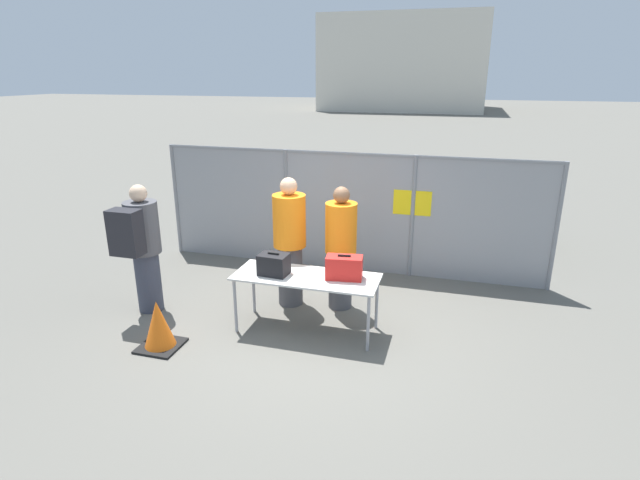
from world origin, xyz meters
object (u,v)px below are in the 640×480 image
object	(u,v)px
traveler_hooded	(141,245)
security_worker_near	(341,247)
suitcase_red	(344,267)
security_worker_far	(290,241)
suitcase_black	(274,264)
inspection_table	(306,280)
traffic_cone	(159,326)
utility_trailer	(440,215)

from	to	relation	value
traveler_hooded	security_worker_near	xyz separation A→B (m)	(2.57, 0.89, -0.08)
suitcase_red	security_worker_far	bearing A→B (deg)	145.67
traveler_hooded	suitcase_black	bearing A→B (deg)	1.73
inspection_table	suitcase_red	bearing A→B (deg)	6.96
suitcase_red	traffic_cone	bearing A→B (deg)	-154.94
traveler_hooded	security_worker_far	bearing A→B (deg)	23.83
traveler_hooded	traffic_cone	size ratio (longest dim) A/B	2.94
security_worker_far	traffic_cone	distance (m)	2.09
inspection_table	suitcase_red	xyz separation A→B (m)	(0.48, 0.06, 0.21)
inspection_table	security_worker_near	bearing A→B (deg)	71.91
utility_trailer	traffic_cone	distance (m)	6.21
suitcase_red	utility_trailer	size ratio (longest dim) A/B	0.11
inspection_table	traffic_cone	world-z (taller)	inspection_table
traffic_cone	utility_trailer	bearing A→B (deg)	60.75
traveler_hooded	utility_trailer	distance (m)	5.96
inspection_table	traveler_hooded	xyz separation A→B (m)	(-2.31, -0.10, 0.29)
suitcase_black	utility_trailer	bearing A→B (deg)	67.96
suitcase_red	security_worker_far	distance (m)	1.14
suitcase_red	security_worker_near	bearing A→B (deg)	106.85
security_worker_near	suitcase_red	bearing A→B (deg)	126.41
suitcase_red	traffic_cone	xyz separation A→B (m)	(-2.08, -0.97, -0.62)
inspection_table	security_worker_far	world-z (taller)	security_worker_far
suitcase_red	inspection_table	bearing A→B (deg)	-173.04
security_worker_far	utility_trailer	world-z (taller)	security_worker_far
security_worker_near	utility_trailer	world-z (taller)	security_worker_near
traveler_hooded	utility_trailer	bearing A→B (deg)	51.29
suitcase_black	traveler_hooded	size ratio (longest dim) A/B	0.21
inspection_table	suitcase_black	size ratio (longest dim) A/B	4.85
security_worker_near	security_worker_far	size ratio (longest dim) A/B	0.95
inspection_table	traveler_hooded	distance (m)	2.33
suitcase_red	traveler_hooded	xyz separation A→B (m)	(-2.79, -0.16, 0.09)
inspection_table	traveler_hooded	size ratio (longest dim) A/B	1.02
inspection_table	utility_trailer	size ratio (longest dim) A/B	0.43
inspection_table	security_worker_far	xyz separation A→B (m)	(-0.46, 0.70, 0.26)
suitcase_black	traveler_hooded	bearing A→B (deg)	-178.69
inspection_table	traveler_hooded	bearing A→B (deg)	-177.51
suitcase_red	security_worker_far	size ratio (longest dim) A/B	0.26
traffic_cone	suitcase_red	bearing A→B (deg)	25.06
security_worker_far	suitcase_black	bearing A→B (deg)	86.64
suitcase_red	utility_trailer	world-z (taller)	suitcase_red
utility_trailer	traffic_cone	size ratio (longest dim) A/B	6.92
utility_trailer	security_worker_far	bearing A→B (deg)	-116.49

